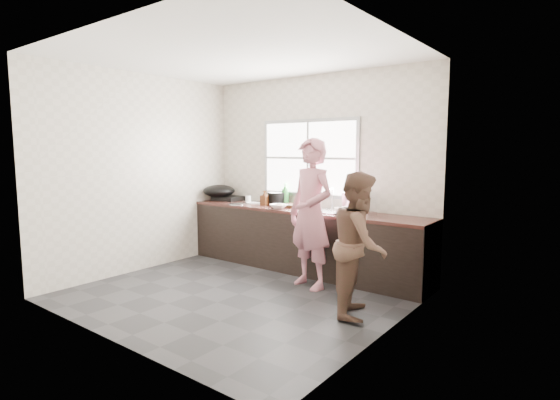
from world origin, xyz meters
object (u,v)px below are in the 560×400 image
Objects in this scene: woman at (311,218)px; dish_rack at (359,203)px; plate_food at (253,203)px; bottle_brown_short at (266,198)px; cutting_board at (298,205)px; glass_jar at (248,199)px; pot_lid_right at (249,201)px; bowl_mince at (279,206)px; pot_lid_left at (237,204)px; bottle_green at (285,194)px; bowl_crabs at (344,212)px; bowl_held at (311,210)px; wok at (219,191)px; person_side at (360,244)px; bottle_brown_tall at (264,199)px; black_pot at (277,199)px; burner at (229,198)px.

woman is 4.67× the size of dish_rack.
bottle_brown_short reaches higher than plate_food.
cutting_board is 3.68× the size of glass_jar.
pot_lid_right is at bearing 173.99° from bottle_brown_short.
cutting_board is at bearing -179.03° from dish_rack.
pot_lid_left is at bearing -175.55° from bowl_mince.
bottle_green reaches higher than bottle_brown_short.
woman is at bearing -113.96° from bowl_crabs.
wok is at bearing 173.89° from bowl_held.
woman is 0.89m from bowl_mince.
woman is at bearing 42.57° from person_side.
person_side reaches higher than cutting_board.
bottle_brown_tall is 0.54× the size of dish_rack.
bowl_crabs is at bearing 80.23° from woman.
bottle_brown_tall is 0.59m from pot_lid_right.
wok is (-0.69, -0.04, 0.15)m from plate_food.
bowl_held is at bearing -30.31° from bottle_green.
person_side is 1.36m from bowl_held.
pot_lid_right is (-0.28, 0.20, -0.00)m from plate_food.
black_pot is 0.64m from pot_lid_right.
black_pot reaches higher than bowl_mince.
bowl_held is at bearing -16.58° from pot_lid_right.
person_side is at bearing -52.57° from bowl_crabs.
dish_rack reaches higher than burner.
plate_food is at bearing -5.53° from glass_jar.
wok is 2.46m from dish_rack.
bowl_mince is 1.16m from dish_rack.
bowl_crabs is (-0.68, 0.89, 0.16)m from person_side.
bottle_brown_tall is 1.15× the size of bottle_brown_short.
bowl_mince is 1.21× the size of bottle_brown_tall.
woman reaches higher than glass_jar.
black_pot is 1.29× the size of bottle_brown_tall.
wok reaches higher than black_pot.
pot_lid_right is at bearing 111.31° from pot_lid_left.
person_side is at bearing -35.19° from bowl_held.
dish_rack is (1.14, 0.19, 0.11)m from bowl_mince.
bowl_mince is at bearing -22.95° from pot_lid_right.
glass_jar is at bearing 174.47° from plate_food.
bottle_brown_short is at bearing 55.03° from plate_food.
woman is 1.57m from pot_lid_left.
bowl_crabs is 0.64× the size of bottle_green.
bottle_brown_tall reaches higher than plate_food.
woman reaches higher than bowl_crabs.
black_pot is 0.19m from bottle_brown_tall.
bottle_green reaches higher than bottle_brown_tall.
bowl_held is at bearing -11.69° from bottle_brown_tall.
glass_jar is at bearing 45.81° from person_side.
bottle_brown_tall is at bearing -55.28° from bottle_brown_short.
bottle_brown_tall is at bearing -24.78° from pot_lid_right.
person_side is at bearing -18.14° from wok.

